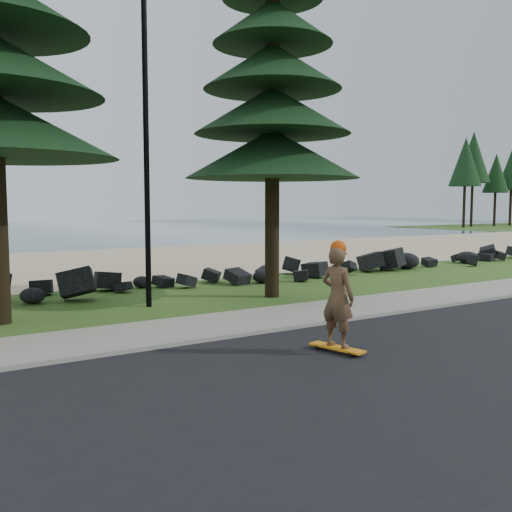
{
  "coord_description": "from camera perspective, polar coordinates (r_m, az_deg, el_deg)",
  "views": [
    {
      "loc": [
        -5.4,
        -10.29,
        2.58
      ],
      "look_at": [
        1.18,
        0.0,
        1.47
      ],
      "focal_mm": 40.0,
      "sensor_mm": 36.0,
      "label": 1
    }
  ],
  "objects": [
    {
      "name": "lamp_post",
      "position": [
        14.61,
        -10.93,
        11.19
      ],
      "size": [
        0.25,
        0.14,
        8.14
      ],
      "color": "black",
      "rests_on": "ground"
    },
    {
      "name": "kerb",
      "position": [
        11.12,
        -2.65,
        -7.99
      ],
      "size": [
        160.0,
        0.2,
        0.1
      ],
      "primitive_type": "cube",
      "color": "gray",
      "rests_on": "ground"
    },
    {
      "name": "ground",
      "position": [
        11.9,
        -4.83,
        -7.37
      ],
      "size": [
        160.0,
        160.0,
        0.0
      ],
      "primitive_type": "plane",
      "color": "#33551A",
      "rests_on": "ground"
    },
    {
      "name": "pine_right",
      "position": [
        16.73,
        1.68,
        24.15
      ],
      "size": [
        4.8,
        4.8,
        12.72
      ],
      "color": "black",
      "rests_on": "ground"
    },
    {
      "name": "road",
      "position": [
        8.32,
        10.15,
        -12.91
      ],
      "size": [
        160.0,
        7.0,
        0.02
      ],
      "primitive_type": "cube",
      "color": "black",
      "rests_on": "ground"
    },
    {
      "name": "sidewalk",
      "position": [
        12.07,
        -5.28,
        -7.0
      ],
      "size": [
        160.0,
        2.0,
        0.08
      ],
      "primitive_type": "cube",
      "color": "gray",
      "rests_on": "ground"
    },
    {
      "name": "beach_sand",
      "position": [
        25.5,
        -20.2,
        -0.94
      ],
      "size": [
        160.0,
        15.0,
        0.01
      ],
      "primitive_type": "cube",
      "color": "#C9B086",
      "rests_on": "ground"
    },
    {
      "name": "skateboarder",
      "position": [
        9.94,
        8.17,
        -4.13
      ],
      "size": [
        0.55,
        1.08,
        1.95
      ],
      "rotation": [
        0.0,
        0.0,
        1.8
      ],
      "color": "orange",
      "rests_on": "ground"
    },
    {
      "name": "seawall_boulders",
      "position": [
        16.98,
        -13.69,
        -3.71
      ],
      "size": [
        60.0,
        2.4,
        1.1
      ],
      "primitive_type": null,
      "color": "black",
      "rests_on": "ground"
    }
  ]
}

